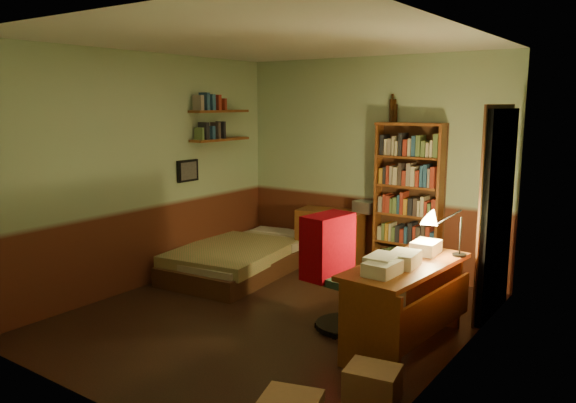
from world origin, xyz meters
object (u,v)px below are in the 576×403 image
Objects in this scene: desk_lamp at (461,221)px; desk at (405,305)px; bookshelf at (408,202)px; cardboard_box_b at (373,385)px; mini_stereo at (365,207)px; bed at (243,248)px; dresser at (331,239)px; office_chair at (345,277)px.

desk is at bearing -99.67° from desk_lamp.
cardboard_box_b is (0.94, -2.73, -0.79)m from bookshelf.
desk_lamp is at bearing -30.19° from mini_stereo.
bed is at bearing -133.41° from mini_stereo.
cardboard_box_b is (1.92, -2.65, -0.24)m from dresser.
dresser is 3.28m from cardboard_box_b.
mini_stereo reaches higher than dresser.
desk_lamp reaches higher than cardboard_box_b.
bookshelf is 1.99m from desk.
desk_lamp is at bearing 86.71° from cardboard_box_b.
office_chair is (1.13, -1.64, 0.13)m from dresser.
dresser reaches higher than desk.
desk reaches higher than cardboard_box_b.
bookshelf reaches higher than dresser.
desk reaches higher than bed.
bookshelf is at bearing 149.18° from desk_lamp.
dresser is at bearing 40.27° from bed.
bookshelf is at bearing 21.37° from bed.
bed is 2.91m from desk_lamp.
bookshelf is (0.98, 0.08, 0.55)m from dresser.
bookshelf is 1.35× the size of desk.
desk_lamp is 0.64× the size of office_chair.
office_chair is at bearing -90.11° from bookshelf.
dresser is 2.30× the size of cardboard_box_b.
bed is 1.12m from dresser.
office_chair is at bearing -29.05° from bed.
office_chair is at bearing 128.38° from cardboard_box_b.
office_chair is (-0.88, -0.46, -0.55)m from desk_lamp.
bed is 5.61× the size of cardboard_box_b.
desk_lamp reaches higher than dresser.
bookshelf is at bearing -3.66° from dresser.
desk_lamp is (2.79, -0.38, 0.75)m from bed.
bookshelf reaches higher than desk_lamp.
mini_stereo is 2.27m from desk.
desk is (0.75, -1.76, -0.55)m from bookshelf.
bookshelf reaches higher than bed.
cardboard_box_b is (-0.08, -1.47, -0.92)m from desk_lamp.
office_chair is (1.91, -0.84, 0.20)m from bed.
desk_lamp is (1.60, -1.30, 0.25)m from mini_stereo.
dresser is at bearing 140.77° from desk.
bookshelf is at bearing 109.08° from cardboard_box_b.
bookshelf is at bearing 4.94° from mini_stereo.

